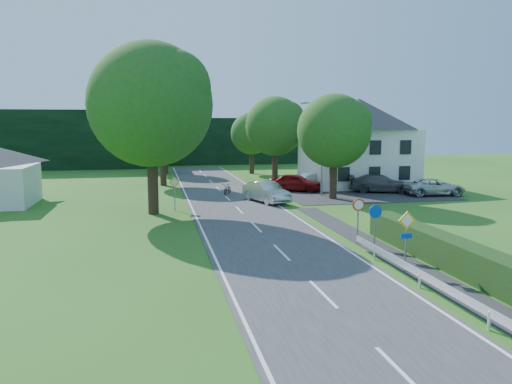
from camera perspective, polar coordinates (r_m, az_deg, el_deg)
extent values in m
plane|color=#285A19|center=(13.59, 16.48, -19.50)|extent=(160.00, 160.00, 0.00)
cube|color=#363638|center=(31.75, -0.69, -3.34)|extent=(7.00, 80.00, 0.04)
cube|color=#262629|center=(47.51, 10.63, 0.26)|extent=(14.00, 16.00, 0.04)
cube|color=white|center=(31.30, -6.56, -3.50)|extent=(0.12, 80.00, 0.01)
cube|color=white|center=(32.50, 4.95, -3.06)|extent=(0.12, 80.00, 0.01)
cube|color=black|center=(77.88, -1.32, 5.86)|extent=(30.00, 5.00, 7.00)
cube|color=white|center=(50.76, 11.52, 3.87)|extent=(10.00, 8.00, 5.60)
pyramid|color=#292A2F|center=(50.66, 11.66, 8.73)|extent=(10.60, 8.40, 3.00)
cylinder|color=gray|center=(43.01, 7.56, 4.87)|extent=(0.16, 0.16, 8.00)
cylinder|color=gray|center=(42.74, 6.63, 10.10)|extent=(1.70, 0.10, 0.10)
cube|color=gray|center=(42.46, 5.46, 10.07)|extent=(0.50, 0.18, 0.12)
cylinder|color=gray|center=(21.76, 16.74, -5.70)|extent=(0.07, 0.07, 2.40)
cube|color=#FFB80D|center=(21.53, 16.88, -3.13)|extent=(0.78, 0.04, 0.78)
cube|color=white|center=(21.53, 16.88, -3.13)|extent=(0.57, 0.05, 0.57)
cube|color=#0C42B5|center=(21.66, 16.82, -4.82)|extent=(0.50, 0.04, 0.22)
cylinder|color=gray|center=(24.40, 13.40, -4.37)|extent=(0.07, 0.07, 2.20)
cylinder|color=#0C42B5|center=(24.19, 13.50, -2.19)|extent=(0.64, 0.04, 0.64)
cylinder|color=gray|center=(26.18, 11.55, -3.49)|extent=(0.07, 0.07, 2.20)
cylinder|color=red|center=(25.99, 11.64, -1.45)|extent=(0.64, 0.04, 0.64)
cylinder|color=white|center=(25.97, 11.65, -1.45)|extent=(0.48, 0.04, 0.48)
cylinder|color=gray|center=(35.97, -9.27, -0.37)|extent=(0.07, 0.07, 2.20)
cube|color=#FFB80D|center=(35.82, -9.31, 1.13)|extent=(0.78, 0.04, 0.78)
cube|color=white|center=(35.82, -9.31, 1.13)|extent=(0.57, 0.05, 0.57)
imported|color=#B3B4B8|center=(39.10, 1.20, 0.00)|extent=(3.17, 5.17, 1.61)
imported|color=black|center=(43.26, -3.28, 0.32)|extent=(1.36, 1.95, 0.97)
imported|color=maroon|center=(45.69, 4.56, 1.11)|extent=(5.03, 3.88, 1.60)
imported|color=silver|center=(47.88, 6.63, 1.35)|extent=(4.93, 3.25, 1.54)
imported|color=#4D4C52|center=(46.21, 14.05, 0.97)|extent=(5.89, 3.91, 1.59)
imported|color=silver|center=(45.54, 19.70, 0.55)|extent=(5.34, 2.80, 1.43)
imported|color=#C43B0F|center=(46.69, 9.46, 1.48)|extent=(2.38, 2.42, 2.10)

